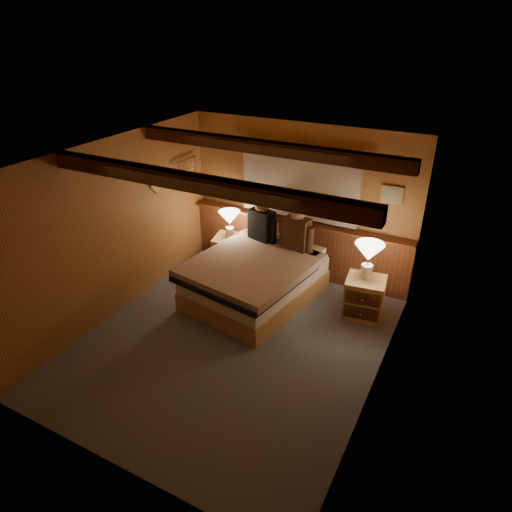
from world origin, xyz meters
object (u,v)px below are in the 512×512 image
Objects in this scene: bed at (255,279)px; duffel_bag at (207,271)px; lamp_left at (230,219)px; lamp_right at (369,254)px; person_left at (262,223)px; person_right at (297,231)px; nightstand_right at (364,297)px; nightstand_left at (231,254)px.

duffel_bag is (-0.93, 0.15, -0.20)m from bed.
lamp_right is at bearing -5.68° from lamp_left.
person_left is at bearing 4.00° from lamp_left.
person_right is 1.39× the size of duffel_bag.
duffel_bag is (-1.30, -0.45, -0.79)m from person_right.
person_left reaches higher than lamp_left.
bed is at bearing -175.55° from nightstand_right.
person_left reaches higher than lamp_right.
nightstand_left is (-0.76, 0.61, -0.05)m from bed.
person_left is (-1.75, 0.32, 0.65)m from nightstand_right.
lamp_right is at bearing 23.60° from bed.
lamp_right is 0.75× the size of person_left.
lamp_right is (2.26, -0.22, 0.64)m from nightstand_left.
lamp_right is 2.57m from duffel_bag.
nightstand_left is at bearing -173.55° from person_right.
person_right reaches higher than lamp_right.
lamp_right is (2.27, -0.23, 0.04)m from lamp_left.
person_left is 0.60m from person_right.
lamp_left is at bearing 149.44° from nightstand_left.
nightstand_right is 1.18× the size of duffel_bag.
person_left is at bearing 171.29° from lamp_right.
nightstand_left is at bearing -18.56° from lamp_left.
lamp_left is 0.90× the size of duffel_bag.
bed is 3.48× the size of nightstand_left.
nightstand_right is at bearing 21.41° from bed.
person_right is at bearing 11.79° from duffel_bag.
nightstand_left reaches higher than duffel_bag.
bed reaches higher than nightstand_left.
nightstand_right is 2.47m from duffel_bag.
lamp_right reaches higher than bed.
lamp_left is at bearing 63.62° from duffel_bag.
bed is 1.66m from lamp_right.
lamp_right is at bearing -4.06° from person_right.
lamp_right reaches higher than nightstand_left.
lamp_left is at bearing 150.75° from bed.
nightstand_left is 0.83m from person_left.
person_right is (-1.15, 0.27, 0.65)m from nightstand_right.
person_right reaches higher than duffel_bag.
lamp_right is at bearing -17.58° from nightstand_left.
lamp_left is 1.15m from person_right.
lamp_left is at bearing -160.99° from person_left.
bed is at bearing -38.40° from lamp_left.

